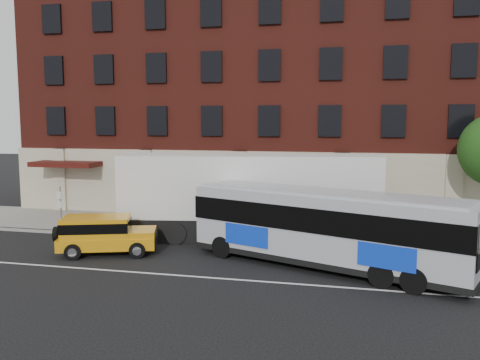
% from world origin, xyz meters
% --- Properties ---
extents(ground, '(120.00, 120.00, 0.00)m').
position_xyz_m(ground, '(0.00, 0.00, 0.00)').
color(ground, black).
rests_on(ground, ground).
extents(sidewalk, '(60.00, 6.00, 0.15)m').
position_xyz_m(sidewalk, '(0.00, 9.00, 0.07)').
color(sidewalk, gray).
rests_on(sidewalk, ground).
extents(kerb, '(60.00, 0.25, 0.15)m').
position_xyz_m(kerb, '(0.00, 6.00, 0.07)').
color(kerb, gray).
rests_on(kerb, ground).
extents(lane_line, '(60.00, 0.12, 0.01)m').
position_xyz_m(lane_line, '(0.00, 0.50, 0.01)').
color(lane_line, silver).
rests_on(lane_line, ground).
extents(building, '(30.00, 12.10, 15.00)m').
position_xyz_m(building, '(-0.01, 16.92, 7.58)').
color(building, '#5E1E16').
rests_on(building, sidewalk).
extents(sign_pole, '(0.30, 0.20, 2.50)m').
position_xyz_m(sign_pole, '(-8.50, 6.15, 1.45)').
color(sign_pole, gray).
rests_on(sign_pole, ground).
extents(city_bus, '(11.72, 6.53, 3.18)m').
position_xyz_m(city_bus, '(5.71, 2.77, 1.76)').
color(city_bus, '#AEAFB8').
rests_on(city_bus, ground).
extents(yellow_suv, '(4.62, 3.04, 1.72)m').
position_xyz_m(yellow_suv, '(-4.20, 2.73, 0.99)').
color(yellow_suv, orange).
rests_on(yellow_suv, ground).
extents(shipping_container, '(13.11, 4.81, 4.28)m').
position_xyz_m(shipping_container, '(1.60, 7.05, 2.12)').
color(shipping_container, black).
rests_on(shipping_container, ground).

